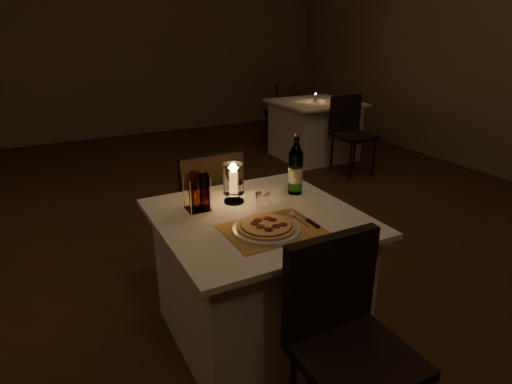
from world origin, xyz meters
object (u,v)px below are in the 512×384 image
main_table (258,277)px  water_bottle (296,170)px  hurricane_candle (234,180)px  chair_far (208,202)px  pizza (266,226)px  plate (266,229)px  chair_near (344,327)px  neighbor_table_right (314,130)px  tumbler (263,200)px

main_table → water_bottle: 0.63m
main_table → hurricane_candle: 0.54m
chair_far → main_table: bearing=-90.0°
water_bottle → hurricane_candle: water_bottle is taller
pizza → hurricane_candle: hurricane_candle is taller
plate → water_bottle: (0.39, 0.36, 0.13)m
chair_far → plate: size_ratio=2.81×
pizza → water_bottle: 0.54m
chair_far → water_bottle: water_bottle is taller
water_bottle → chair_near: bearing=-110.7°
main_table → pizza: pizza is taller
main_table → chair_near: bearing=-90.0°
main_table → chair_far: size_ratio=1.11×
plate → water_bottle: water_bottle is taller
water_bottle → plate: bearing=-137.3°
plate → main_table: bearing=74.5°
hurricane_candle → water_bottle: bearing=-5.6°
chair_near → plate: size_ratio=2.81×
hurricane_candle → neighbor_table_right: 3.50m
chair_near → tumbler: chair_near is taller
chair_near → chair_far: (0.00, 1.43, 0.00)m
main_table → chair_near: 0.74m
hurricane_candle → neighbor_table_right: (2.34, 2.56, -0.49)m
chair_near → neighbor_table_right: size_ratio=0.90×
chair_near → plate: (-0.05, 0.53, 0.20)m
neighbor_table_right → pizza: bearing=-128.5°
main_table → water_bottle: water_bottle is taller
chair_near → pizza: bearing=95.3°
chair_far → neighbor_table_right: size_ratio=0.90×
chair_far → hurricane_candle: 0.60m
water_bottle → neighbor_table_right: bearing=52.9°
pizza → tumbler: bearing=65.0°
plate → pizza: bearing=-4.0°
chair_near → hurricane_candle: bearing=92.2°
tumbler → hurricane_candle: 0.19m
chair_far → hurricane_candle: (-0.04, -0.50, 0.32)m
plate → neighbor_table_right: (2.35, 2.95, -0.38)m
water_bottle → neighbor_table_right: size_ratio=0.35×
chair_near → water_bottle: 1.01m
chair_far → neighbor_table_right: chair_far is taller
chair_near → neighbor_table_right: (2.30, 3.49, -0.18)m
chair_near → pizza: (-0.05, 0.53, 0.22)m
chair_far → plate: (-0.05, -0.89, 0.20)m
plate → tumbler: 0.29m
pizza → chair_near: bearing=-84.7°
chair_near → main_table: bearing=90.0°
plate → pizza: (0.00, -0.00, 0.02)m
pizza → neighbor_table_right: pizza is taller
plate → water_bottle: bearing=42.7°
main_table → pizza: (-0.05, -0.18, 0.39)m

